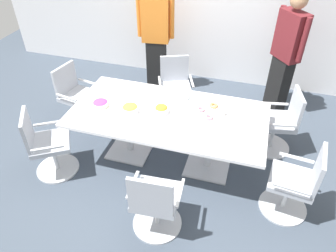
{
  "coord_description": "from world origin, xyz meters",
  "views": [
    {
      "loc": [
        0.9,
        -3.01,
        3.01
      ],
      "look_at": [
        0.0,
        0.0,
        0.55
      ],
      "focal_mm": 33.69,
      "sensor_mm": 36.0,
      "label": 1
    }
  ],
  "objects_px": {
    "snack_bowl_candy_mix": "(100,103)",
    "donut_platter": "(211,112)",
    "snack_bowl_chips_yellow": "(130,108)",
    "conference_table": "(168,121)",
    "office_chair_2": "(155,204)",
    "office_chair_3": "(295,185)",
    "person_standing_0": "(156,36)",
    "plate_stack": "(182,97)",
    "office_chair_1": "(47,147)",
    "office_chair_0": "(77,98)",
    "person_standing_1": "(286,52)",
    "office_chair_4": "(279,125)",
    "snack_bowl_chips_orange": "(161,109)",
    "office_chair_5": "(175,90)"
  },
  "relations": [
    {
      "from": "office_chair_0",
      "to": "donut_platter",
      "type": "xyz_separation_m",
      "value": [
        2.07,
        -0.27,
        0.36
      ]
    },
    {
      "from": "plate_stack",
      "to": "office_chair_1",
      "type": "bearing_deg",
      "value": -144.34
    },
    {
      "from": "conference_table",
      "to": "person_standing_1",
      "type": "relative_size",
      "value": 1.29
    },
    {
      "from": "office_chair_5",
      "to": "donut_platter",
      "type": "xyz_separation_m",
      "value": [
        0.72,
        -0.93,
        0.36
      ]
    },
    {
      "from": "office_chair_5",
      "to": "person_standing_1",
      "type": "xyz_separation_m",
      "value": [
        1.55,
        0.6,
        0.57
      ]
    },
    {
      "from": "office_chair_0",
      "to": "office_chair_5",
      "type": "distance_m",
      "value": 1.51
    },
    {
      "from": "person_standing_1",
      "to": "donut_platter",
      "type": "xyz_separation_m",
      "value": [
        -0.83,
        -1.53,
        -0.21
      ]
    },
    {
      "from": "office_chair_0",
      "to": "snack_bowl_chips_orange",
      "type": "xyz_separation_m",
      "value": [
        1.49,
        -0.44,
        0.4
      ]
    },
    {
      "from": "person_standing_0",
      "to": "snack_bowl_chips_orange",
      "type": "xyz_separation_m",
      "value": [
        0.65,
        -1.74,
        -0.18
      ]
    },
    {
      "from": "office_chair_5",
      "to": "office_chair_3",
      "type": "bearing_deg",
      "value": 117.68
    },
    {
      "from": "office_chair_1",
      "to": "office_chair_3",
      "type": "bearing_deg",
      "value": 62.72
    },
    {
      "from": "snack_bowl_chips_orange",
      "to": "office_chair_2",
      "type": "bearing_deg",
      "value": -75.82
    },
    {
      "from": "office_chair_2",
      "to": "office_chair_4",
      "type": "height_order",
      "value": "same"
    },
    {
      "from": "office_chair_5",
      "to": "plate_stack",
      "type": "distance_m",
      "value": 0.85
    },
    {
      "from": "office_chair_4",
      "to": "donut_platter",
      "type": "distance_m",
      "value": 1.06
    },
    {
      "from": "office_chair_4",
      "to": "office_chair_5",
      "type": "distance_m",
      "value": 1.65
    },
    {
      "from": "office_chair_2",
      "to": "office_chair_5",
      "type": "height_order",
      "value": "same"
    },
    {
      "from": "office_chair_4",
      "to": "donut_platter",
      "type": "bearing_deg",
      "value": 107.19
    },
    {
      "from": "office_chair_3",
      "to": "person_standing_0",
      "type": "xyz_separation_m",
      "value": [
        -2.29,
        2.15,
        0.58
      ]
    },
    {
      "from": "person_standing_1",
      "to": "snack_bowl_chips_orange",
      "type": "distance_m",
      "value": 2.22
    },
    {
      "from": "snack_bowl_candy_mix",
      "to": "donut_platter",
      "type": "height_order",
      "value": "snack_bowl_candy_mix"
    },
    {
      "from": "office_chair_3",
      "to": "conference_table",
      "type": "bearing_deg",
      "value": 81.59
    },
    {
      "from": "conference_table",
      "to": "plate_stack",
      "type": "relative_size",
      "value": 11.84
    },
    {
      "from": "office_chair_2",
      "to": "snack_bowl_chips_orange",
      "type": "relative_size",
      "value": 5.27
    },
    {
      "from": "office_chair_4",
      "to": "person_standing_0",
      "type": "relative_size",
      "value": 0.49
    },
    {
      "from": "office_chair_2",
      "to": "person_standing_0",
      "type": "relative_size",
      "value": 0.49
    },
    {
      "from": "person_standing_0",
      "to": "conference_table",
      "type": "bearing_deg",
      "value": 105.27
    },
    {
      "from": "snack_bowl_chips_yellow",
      "to": "conference_table",
      "type": "bearing_deg",
      "value": 12.51
    },
    {
      "from": "office_chair_4",
      "to": "snack_bowl_chips_orange",
      "type": "height_order",
      "value": "office_chair_4"
    },
    {
      "from": "office_chair_2",
      "to": "office_chair_5",
      "type": "relative_size",
      "value": 1.0
    },
    {
      "from": "office_chair_4",
      "to": "person_standing_0",
      "type": "xyz_separation_m",
      "value": [
        -2.1,
        1.09,
        0.58
      ]
    },
    {
      "from": "office_chair_4",
      "to": "snack_bowl_chips_orange",
      "type": "bearing_deg",
      "value": 102.6
    },
    {
      "from": "office_chair_0",
      "to": "person_standing_1",
      "type": "xyz_separation_m",
      "value": [
        2.9,
        1.26,
        0.57
      ]
    },
    {
      "from": "snack_bowl_chips_orange",
      "to": "snack_bowl_candy_mix",
      "type": "height_order",
      "value": "snack_bowl_chips_orange"
    },
    {
      "from": "snack_bowl_candy_mix",
      "to": "office_chair_1",
      "type": "bearing_deg",
      "value": -132.19
    },
    {
      "from": "office_chair_3",
      "to": "office_chair_4",
      "type": "bearing_deg",
      "value": 16.88
    },
    {
      "from": "conference_table",
      "to": "office_chair_3",
      "type": "distance_m",
      "value": 1.64
    },
    {
      "from": "snack_bowl_candy_mix",
      "to": "plate_stack",
      "type": "bearing_deg",
      "value": 26.96
    },
    {
      "from": "office_chair_2",
      "to": "person_standing_1",
      "type": "height_order",
      "value": "person_standing_1"
    },
    {
      "from": "office_chair_1",
      "to": "office_chair_2",
      "type": "distance_m",
      "value": 1.63
    },
    {
      "from": "plate_stack",
      "to": "snack_bowl_chips_orange",
      "type": "bearing_deg",
      "value": -111.19
    },
    {
      "from": "snack_bowl_chips_orange",
      "to": "conference_table",
      "type": "bearing_deg",
      "value": 10.88
    },
    {
      "from": "conference_table",
      "to": "office_chair_0",
      "type": "distance_m",
      "value": 1.64
    },
    {
      "from": "person_standing_1",
      "to": "snack_bowl_chips_yellow",
      "type": "height_order",
      "value": "person_standing_1"
    },
    {
      "from": "person_standing_1",
      "to": "snack_bowl_chips_yellow",
      "type": "distance_m",
      "value": 2.54
    },
    {
      "from": "office_chair_2",
      "to": "donut_platter",
      "type": "relative_size",
      "value": 2.48
    },
    {
      "from": "conference_table",
      "to": "office_chair_0",
      "type": "xyz_separation_m",
      "value": [
        -1.57,
        0.43,
        -0.22
      ]
    },
    {
      "from": "office_chair_2",
      "to": "office_chair_3",
      "type": "bearing_deg",
      "value": 21.99
    },
    {
      "from": "conference_table",
      "to": "office_chair_2",
      "type": "distance_m",
      "value": 1.14
    },
    {
      "from": "person_standing_0",
      "to": "donut_platter",
      "type": "bearing_deg",
      "value": 120.64
    }
  ]
}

